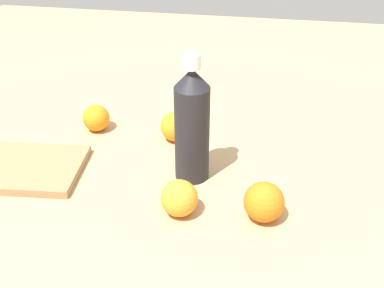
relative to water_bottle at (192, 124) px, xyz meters
name	(u,v)px	position (x,y,z in m)	size (l,w,h in m)	color
ground_plane	(211,167)	(0.04, 0.04, -0.13)	(2.40, 2.40, 0.00)	tan
water_bottle	(192,124)	(0.00, 0.00, 0.00)	(0.07, 0.07, 0.28)	black
orange_0	(264,202)	(0.16, -0.11, -0.09)	(0.08, 0.08, 0.08)	orange
orange_1	(176,126)	(-0.07, 0.14, -0.09)	(0.07, 0.07, 0.07)	orange
orange_2	(179,198)	(0.00, -0.13, -0.09)	(0.07, 0.07, 0.07)	orange
orange_3	(96,118)	(-0.27, 0.15, -0.09)	(0.07, 0.07, 0.07)	orange
cutting_board	(19,168)	(-0.38, -0.05, -0.12)	(0.28, 0.18, 0.02)	#99724C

